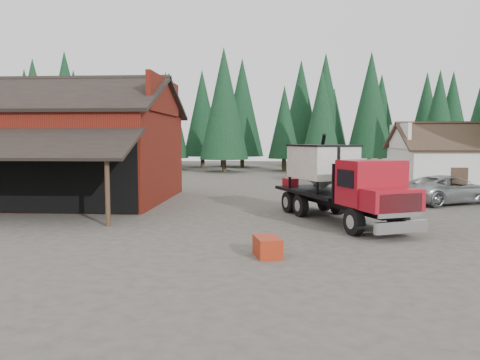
{
  "coord_description": "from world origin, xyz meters",
  "views": [
    {
      "loc": [
        1.08,
        -16.51,
        3.56
      ],
      "look_at": [
        -0.25,
        3.59,
        1.8
      ],
      "focal_mm": 35.0,
      "sensor_mm": 36.0,
      "label": 1
    }
  ],
  "objects": [
    {
      "name": "conifer_backdrop",
      "position": [
        0.0,
        42.0,
        0.0
      ],
      "size": [
        76.0,
        16.0,
        16.0
      ],
      "primitive_type": null,
      "color": "black",
      "rests_on": "ground"
    },
    {
      "name": "feed_truck",
      "position": [
        4.0,
        3.8,
        1.79
      ],
      "size": [
        5.34,
        8.71,
        3.84
      ],
      "rotation": [
        0.0,
        0.0,
        0.39
      ],
      "color": "black",
      "rests_on": "ground"
    },
    {
      "name": "equip_box",
      "position": [
        0.99,
        -2.52,
        0.3
      ],
      "size": [
        0.95,
        1.24,
        0.6
      ],
      "primitive_type": "cube",
      "rotation": [
        0.0,
        0.0,
        0.25
      ],
      "color": "maroon",
      "rests_on": "ground"
    },
    {
      "name": "near_pine_a",
      "position": [
        -22.0,
        28.0,
        6.39
      ],
      "size": [
        4.4,
        4.4,
        11.4
      ],
      "color": "#382619",
      "rests_on": "ground"
    },
    {
      "name": "silver_car",
      "position": [
        10.95,
        10.0,
        0.79
      ],
      "size": [
        6.24,
        4.79,
        1.57
      ],
      "primitive_type": "imported",
      "rotation": [
        0.0,
        0.0,
        2.02
      ],
      "color": "#9FA2A6",
      "rests_on": "ground"
    },
    {
      "name": "near_pine_d",
      "position": [
        -4.0,
        34.0,
        7.39
      ],
      "size": [
        5.28,
        5.28,
        13.4
      ],
      "color": "#382619",
      "rests_on": "ground"
    },
    {
      "name": "near_pine_b",
      "position": [
        6.0,
        30.0,
        5.89
      ],
      "size": [
        3.96,
        3.96,
        10.4
      ],
      "color": "#382619",
      "rests_on": "ground"
    },
    {
      "name": "farmhouse",
      "position": [
        13.0,
        13.0,
        1.67
      ],
      "size": [
        8.6,
        6.42,
        4.65
      ],
      "color": "silver",
      "rests_on": "ground"
    },
    {
      "name": "red_barn",
      "position": [
        -11.0,
        9.9,
        2.69
      ],
      "size": [
        12.8,
        13.63,
        7.18
      ],
      "color": "maroon",
      "rests_on": "ground"
    },
    {
      "name": "ground",
      "position": [
        0.0,
        0.0,
        0.0
      ],
      "size": [
        120.0,
        120.0,
        0.0
      ],
      "primitive_type": "plane",
      "color": "#433E34",
      "rests_on": "ground"
    }
  ]
}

